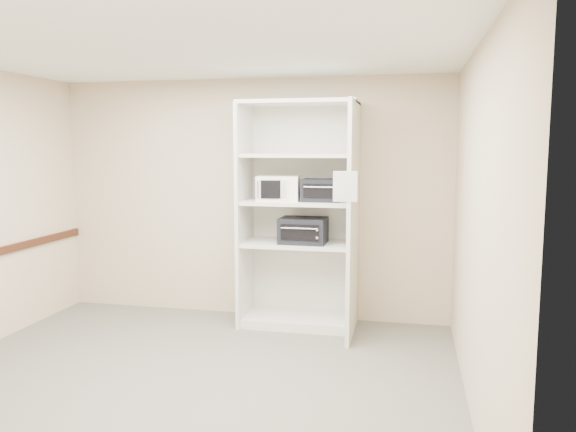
% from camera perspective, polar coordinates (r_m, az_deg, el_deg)
% --- Properties ---
extents(floor, '(4.50, 4.00, 0.01)m').
position_cam_1_polar(floor, '(4.91, -10.41, -16.34)').
color(floor, '#615E52').
rests_on(floor, ground).
extents(ceiling, '(4.50, 4.00, 0.01)m').
position_cam_1_polar(ceiling, '(4.58, -11.20, 16.46)').
color(ceiling, white).
extents(wall_back, '(4.50, 0.02, 2.70)m').
position_cam_1_polar(wall_back, '(6.43, -3.82, 1.76)').
color(wall_back, beige).
rests_on(wall_back, ground).
extents(wall_front, '(4.50, 0.02, 2.70)m').
position_cam_1_polar(wall_front, '(2.85, -26.74, -5.72)').
color(wall_front, beige).
rests_on(wall_front, ground).
extents(wall_right, '(0.02, 4.00, 2.70)m').
position_cam_1_polar(wall_right, '(4.22, 18.61, -1.38)').
color(wall_right, beige).
rests_on(wall_right, ground).
extents(shelving_unit, '(1.24, 0.92, 2.42)m').
position_cam_1_polar(shelving_unit, '(6.01, 1.52, -0.69)').
color(shelving_unit, silver).
rests_on(shelving_unit, floor).
extents(microwave, '(0.47, 0.38, 0.26)m').
position_cam_1_polar(microwave, '(5.97, -0.97, 2.84)').
color(microwave, white).
rests_on(microwave, shelving_unit).
extents(toaster_oven_upper, '(0.41, 0.31, 0.24)m').
position_cam_1_polar(toaster_oven_upper, '(5.91, 3.45, 2.64)').
color(toaster_oven_upper, black).
rests_on(toaster_oven_upper, shelving_unit).
extents(toaster_oven_lower, '(0.50, 0.38, 0.27)m').
position_cam_1_polar(toaster_oven_lower, '(5.98, 1.57, -1.47)').
color(toaster_oven_lower, black).
rests_on(toaster_oven_lower, shelving_unit).
extents(paper_sign, '(0.22, 0.03, 0.28)m').
position_cam_1_polar(paper_sign, '(5.27, 5.83, 3.00)').
color(paper_sign, white).
rests_on(paper_sign, shelving_unit).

